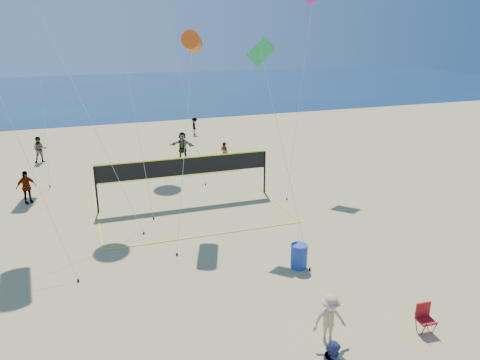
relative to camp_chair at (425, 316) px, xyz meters
name	(u,v)px	position (x,y,z in m)	size (l,w,h in m)	color
ocean	(98,91)	(-5.83, 60.84, -0.49)	(140.00, 50.00, 0.03)	navy
bystander_b	(330,320)	(-3.03, 0.44, 0.28)	(1.03, 0.59, 1.59)	tan
far_person_0	(26,187)	(-12.13, 15.84, 0.37)	(1.03, 0.43, 1.76)	gray
far_person_1	(182,146)	(-2.52, 21.55, 0.44)	(1.77, 0.56, 1.91)	gray
far_person_2	(224,153)	(-0.18, 19.27, 0.26)	(0.56, 0.37, 1.55)	gray
far_person_3	(40,150)	(-11.84, 23.97, 0.38)	(0.87, 0.68, 1.79)	gray
far_person_4	(195,126)	(0.24, 28.93, 0.21)	(0.93, 0.54, 1.44)	gray
camp_chair	(425,316)	(0.00, 0.00, 0.00)	(0.52, 0.64, 1.01)	#A21214
trash_barrel	(299,256)	(-1.81, 4.84, -0.03)	(0.64, 0.64, 0.95)	#193CA5
volleyball_net	(185,172)	(-4.27, 13.24, 1.17)	(9.24, 9.09, 2.45)	black
kite_2	(192,42)	(-3.96, 12.03, 7.66)	(2.82, 5.76, 8.71)	#E35110
kite_4	(264,67)	(-1.57, 9.19, 6.69)	(1.32, 5.29, 8.47)	green
kite_5	(312,4)	(4.11, 15.92, 9.57)	(4.26, 4.72, 11.57)	#EF2DAA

